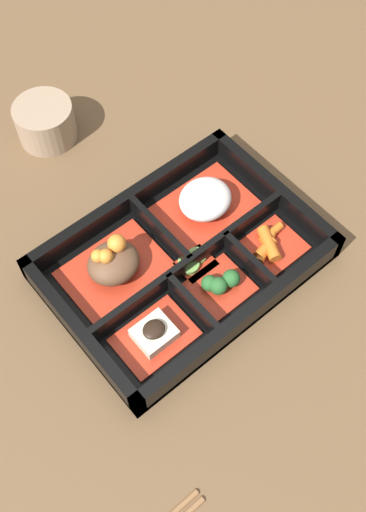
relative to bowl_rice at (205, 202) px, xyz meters
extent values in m
plane|color=brown|center=(-0.07, -0.04, -0.03)|extent=(3.00, 3.00, 0.00)
cube|color=black|center=(-0.07, -0.04, -0.02)|extent=(0.32, 0.23, 0.01)
cube|color=black|center=(-0.07, -0.15, -0.01)|extent=(0.32, 0.01, 0.04)
cube|color=black|center=(-0.07, 0.07, -0.01)|extent=(0.32, 0.01, 0.04)
cube|color=black|center=(-0.23, -0.04, -0.01)|extent=(0.01, 0.23, 0.04)
cube|color=black|center=(0.08, -0.04, -0.01)|extent=(0.01, 0.23, 0.04)
cube|color=black|center=(-0.07, -0.06, -0.01)|extent=(0.29, 0.01, 0.04)
cube|color=black|center=(-0.11, -0.10, -0.01)|extent=(0.01, 0.09, 0.04)
cube|color=black|center=(-0.02, -0.10, -0.01)|extent=(0.01, 0.09, 0.04)
cube|color=black|center=(-0.07, 0.00, -0.01)|extent=(0.01, 0.11, 0.04)
cube|color=#B22D19|center=(-0.14, 0.00, -0.02)|extent=(0.12, 0.09, 0.01)
ellipsoid|color=brown|center=(-0.14, 0.00, 0.01)|extent=(0.06, 0.06, 0.04)
sphere|color=orange|center=(-0.16, 0.01, 0.03)|extent=(0.02, 0.02, 0.02)
sphere|color=orange|center=(-0.13, 0.01, 0.03)|extent=(0.02, 0.02, 0.02)
sphere|color=orange|center=(-0.15, 0.00, 0.03)|extent=(0.02, 0.02, 0.02)
cube|color=#B22D19|center=(0.00, 0.00, -0.02)|extent=(0.12, 0.09, 0.01)
ellipsoid|color=silver|center=(0.00, 0.00, 0.01)|extent=(0.07, 0.06, 0.04)
cube|color=#B22D19|center=(-0.16, -0.10, -0.02)|extent=(0.09, 0.06, 0.01)
cube|color=beige|center=(-0.16, -0.10, 0.00)|extent=(0.04, 0.04, 0.02)
ellipsoid|color=black|center=(-0.16, -0.10, 0.01)|extent=(0.03, 0.02, 0.01)
cube|color=#B22D19|center=(-0.06, -0.10, -0.02)|extent=(0.07, 0.06, 0.01)
sphere|color=#265B28|center=(-0.07, -0.10, 0.00)|extent=(0.02, 0.02, 0.02)
sphere|color=#265B28|center=(-0.05, -0.10, 0.00)|extent=(0.02, 0.02, 0.02)
sphere|color=#265B28|center=(-0.07, -0.09, 0.00)|extent=(0.02, 0.02, 0.02)
cube|color=#B22D19|center=(0.03, -0.10, -0.02)|extent=(0.07, 0.06, 0.01)
cylinder|color=#D1661E|center=(0.02, -0.10, -0.01)|extent=(0.05, 0.03, 0.01)
cylinder|color=#D1661E|center=(0.02, -0.10, 0.00)|extent=(0.03, 0.05, 0.02)
cylinder|color=#D1661E|center=(0.01, -0.10, -0.01)|extent=(0.03, 0.02, 0.01)
cylinder|color=#D1661E|center=(0.04, -0.09, -0.01)|extent=(0.04, 0.01, 0.01)
cube|color=#B22D19|center=(-0.06, -0.06, -0.02)|extent=(0.04, 0.04, 0.01)
cylinder|color=#75A84C|center=(-0.07, -0.05, -0.01)|extent=(0.02, 0.02, 0.01)
cylinder|color=#75A84C|center=(-0.06, -0.05, -0.01)|extent=(0.02, 0.02, 0.01)
cylinder|color=#75A84C|center=(-0.06, -0.05, -0.01)|extent=(0.02, 0.02, 0.01)
cylinder|color=#75A84C|center=(-0.07, -0.05, -0.01)|extent=(0.03, 0.03, 0.01)
cylinder|color=gray|center=(-0.08, 0.24, 0.00)|extent=(0.08, 0.08, 0.06)
cylinder|color=#597A38|center=(-0.08, 0.24, 0.02)|extent=(0.07, 0.07, 0.01)
camera|label=1|loc=(-0.31, -0.32, 0.62)|focal=42.00mm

